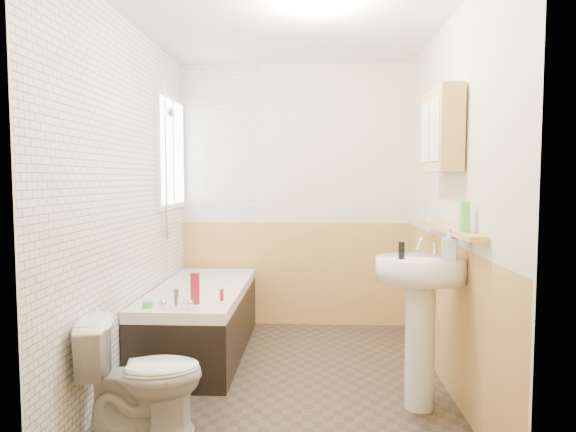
# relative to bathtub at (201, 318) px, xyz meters

# --- Properties ---
(floor) EXTENTS (2.80, 2.80, 0.00)m
(floor) POSITION_rel_bathtub_xyz_m (0.73, -0.53, -0.29)
(floor) COLOR #2F2721
(floor) RESTS_ON ground
(ceiling) EXTENTS (2.80, 2.80, 0.00)m
(ceiling) POSITION_rel_bathtub_xyz_m (0.73, -0.53, 2.21)
(ceiling) COLOR white
(ceiling) RESTS_ON ground
(wall_back) EXTENTS (2.20, 0.02, 2.50)m
(wall_back) POSITION_rel_bathtub_xyz_m (0.73, 0.88, 0.96)
(wall_back) COLOR beige
(wall_back) RESTS_ON ground
(wall_front) EXTENTS (2.20, 0.02, 2.50)m
(wall_front) POSITION_rel_bathtub_xyz_m (0.73, -1.94, 0.96)
(wall_front) COLOR beige
(wall_front) RESTS_ON ground
(wall_left) EXTENTS (0.02, 2.80, 2.50)m
(wall_left) POSITION_rel_bathtub_xyz_m (-0.38, -0.53, 0.96)
(wall_left) COLOR beige
(wall_left) RESTS_ON ground
(wall_right) EXTENTS (0.02, 2.80, 2.50)m
(wall_right) POSITION_rel_bathtub_xyz_m (1.84, -0.53, 0.96)
(wall_right) COLOR beige
(wall_right) RESTS_ON ground
(wainscot_right) EXTENTS (0.01, 2.80, 1.00)m
(wainscot_right) POSITION_rel_bathtub_xyz_m (1.82, -0.53, 0.21)
(wainscot_right) COLOR tan
(wainscot_right) RESTS_ON wall_right
(wainscot_front) EXTENTS (2.20, 0.01, 1.00)m
(wainscot_front) POSITION_rel_bathtub_xyz_m (0.73, -1.92, 0.21)
(wainscot_front) COLOR tan
(wainscot_front) RESTS_ON wall_front
(wainscot_back) EXTENTS (2.20, 0.01, 1.00)m
(wainscot_back) POSITION_rel_bathtub_xyz_m (0.73, 0.86, 0.21)
(wainscot_back) COLOR tan
(wainscot_back) RESTS_ON wall_back
(tile_cladding_left) EXTENTS (0.01, 2.80, 2.50)m
(tile_cladding_left) POSITION_rel_bathtub_xyz_m (-0.36, -0.53, 0.96)
(tile_cladding_left) COLOR white
(tile_cladding_left) RESTS_ON wall_left
(tile_return_back) EXTENTS (0.75, 0.01, 1.50)m
(tile_return_back) POSITION_rel_bathtub_xyz_m (0.00, 0.86, 1.46)
(tile_return_back) COLOR white
(tile_return_back) RESTS_ON wall_back
(window) EXTENTS (0.03, 0.79, 0.99)m
(window) POSITION_rel_bathtub_xyz_m (-0.33, 0.42, 1.36)
(window) COLOR white
(window) RESTS_ON wall_left
(bathtub) EXTENTS (0.70, 1.66, 0.69)m
(bathtub) POSITION_rel_bathtub_xyz_m (0.00, 0.00, 0.00)
(bathtub) COLOR black
(bathtub) RESTS_ON floor
(shower_riser) EXTENTS (0.11, 0.08, 1.27)m
(shower_riser) POSITION_rel_bathtub_xyz_m (-0.31, 0.17, 1.36)
(shower_riser) COLOR silver
(shower_riser) RESTS_ON wall_left
(toilet) EXTENTS (0.73, 0.51, 0.65)m
(toilet) POSITION_rel_bathtub_xyz_m (-0.03, -1.33, 0.04)
(toilet) COLOR white
(toilet) RESTS_ON floor
(sink) EXTENTS (0.55, 0.44, 1.06)m
(sink) POSITION_rel_bathtub_xyz_m (1.57, -0.93, 0.39)
(sink) COLOR white
(sink) RESTS_ON floor
(pine_shelf) EXTENTS (0.10, 1.31, 0.03)m
(pine_shelf) POSITION_rel_bathtub_xyz_m (1.77, -0.72, 0.82)
(pine_shelf) COLOR tan
(pine_shelf) RESTS_ON wall_right
(medicine_cabinet) EXTENTS (0.15, 0.59, 0.53)m
(medicine_cabinet) POSITION_rel_bathtub_xyz_m (1.74, -0.64, 1.44)
(medicine_cabinet) COLOR tan
(medicine_cabinet) RESTS_ON wall_right
(foam_can) EXTENTS (0.07, 0.07, 0.17)m
(foam_can) POSITION_rel_bathtub_xyz_m (1.77, -1.12, 0.92)
(foam_can) COLOR #59C647
(foam_can) RESTS_ON pine_shelf
(green_bottle) EXTENTS (0.05, 0.05, 0.21)m
(green_bottle) POSITION_rel_bathtub_xyz_m (1.77, -1.02, 0.93)
(green_bottle) COLOR silver
(green_bottle) RESTS_ON pine_shelf
(black_jar) EXTENTS (0.07, 0.07, 0.04)m
(black_jar) POSITION_rel_bathtub_xyz_m (1.77, -0.29, 0.85)
(black_jar) COLOR silver
(black_jar) RESTS_ON pine_shelf
(soap_bottle) EXTENTS (0.14, 0.21, 0.09)m
(soap_bottle) POSITION_rel_bathtub_xyz_m (1.72, -1.00, 0.70)
(soap_bottle) COLOR silver
(soap_bottle) RESTS_ON sink
(clear_bottle) EXTENTS (0.05, 0.05, 0.10)m
(clear_bottle) POSITION_rel_bathtub_xyz_m (1.44, -1.00, 0.71)
(clear_bottle) COLOR black
(clear_bottle) RESTS_ON sink
(blue_gel) EXTENTS (0.06, 0.04, 0.22)m
(blue_gel) POSITION_rel_bathtub_xyz_m (0.09, -0.58, 0.37)
(blue_gel) COLOR maroon
(blue_gel) RESTS_ON bathtub
(cream_jar) EXTENTS (0.08, 0.08, 0.04)m
(cream_jar) POSITION_rel_bathtub_xyz_m (-0.20, -0.70, 0.28)
(cream_jar) COLOR #59C647
(cream_jar) RESTS_ON bathtub
(orange_bottle) EXTENTS (0.03, 0.03, 0.08)m
(orange_bottle) POSITION_rel_bathtub_xyz_m (0.26, -0.47, 0.30)
(orange_bottle) COLOR maroon
(orange_bottle) RESTS_ON bathtub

